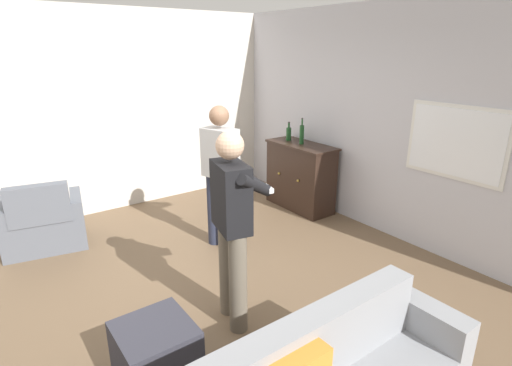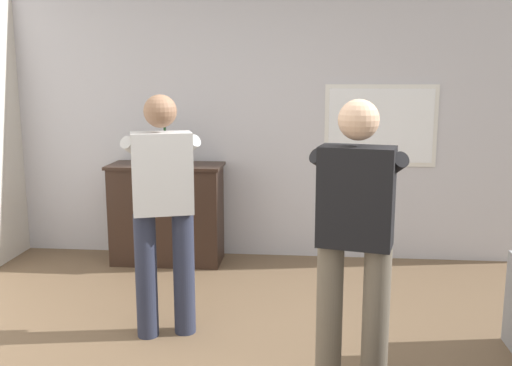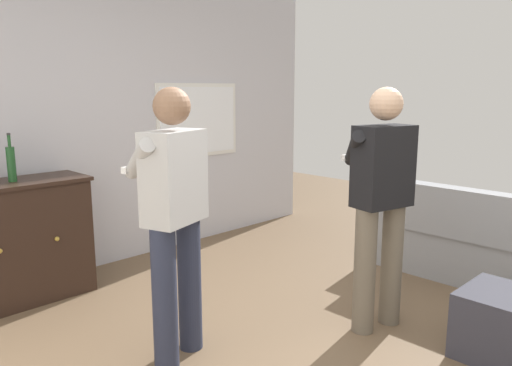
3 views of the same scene
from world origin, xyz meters
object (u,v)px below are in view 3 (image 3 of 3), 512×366
Objects in this scene: couch at (512,254)px; ottoman at (506,326)px; person_standing_left at (174,213)px; sideboard_cabinet at (18,242)px; bottle_wine_green at (11,163)px; person_standing_right at (380,198)px.

couch is 1.18m from ottoman.
sideboard_cabinet is at bearing 103.41° from person_standing_left.
sideboard_cabinet is 0.65× the size of person_standing_left.
ottoman is (1.82, -3.02, -0.90)m from bottle_wine_green.
couch is at bearing -19.19° from person_standing_right.
person_standing_left is at bearing -76.60° from bottle_wine_green.
sideboard_cabinet is (-2.94, 2.68, 0.16)m from couch.
couch is at bearing -23.46° from person_standing_left.
ottoman is 2.18m from person_standing_left.
couch is 1.47× the size of person_standing_left.
couch is 6.68× the size of bottle_wine_green.
couch is 4.80× the size of ottoman.
person_standing_left is at bearing -76.59° from sideboard_cabinet.
bottle_wine_green is (0.00, -0.00, 0.63)m from sideboard_cabinet.
person_standing_left is 1.00× the size of person_standing_right.
person_standing_left reaches higher than couch.
ottoman is (1.82, -3.03, -0.27)m from sideboard_cabinet.
sideboard_cabinet is at bearing 121.08° from ottoman.
person_standing_right is (1.25, -0.65, 0.00)m from person_standing_left.
person_standing_right is (-0.20, 0.80, 0.73)m from ottoman.
person_standing_left reaches higher than ottoman.
ottoman is 0.31× the size of person_standing_right.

